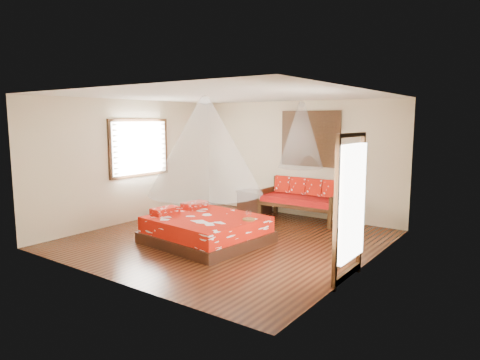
% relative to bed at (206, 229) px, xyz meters
% --- Properties ---
extents(room, '(5.54, 5.54, 2.84)m').
position_rel_bed_xyz_m(room, '(0.22, 0.40, 1.15)').
color(room, black).
rests_on(room, ground).
extents(bed, '(2.24, 2.07, 0.64)m').
position_rel_bed_xyz_m(bed, '(0.00, 0.00, 0.00)').
color(bed, black).
rests_on(bed, floor).
extents(daybed, '(1.92, 0.85, 0.97)m').
position_rel_bed_xyz_m(daybed, '(0.64, 2.79, 0.27)').
color(daybed, black).
rests_on(daybed, floor).
extents(storage_chest, '(0.85, 0.66, 0.54)m').
position_rel_bed_xyz_m(storage_chest, '(-0.77, 2.85, 0.02)').
color(storage_chest, black).
rests_on(storage_chest, floor).
extents(shutter_panel, '(1.52, 0.06, 1.32)m').
position_rel_bed_xyz_m(shutter_panel, '(0.64, 3.11, 1.65)').
color(shutter_panel, black).
rests_on(shutter_panel, wall_back).
extents(window_left, '(0.10, 1.74, 1.34)m').
position_rel_bed_xyz_m(window_left, '(-2.49, 0.60, 1.45)').
color(window_left, black).
rests_on(window_left, wall_left).
extents(glazed_door, '(0.08, 1.02, 2.16)m').
position_rel_bed_xyz_m(glazed_door, '(2.93, -0.20, 0.82)').
color(glazed_door, black).
rests_on(glazed_door, floor).
extents(wine_tray, '(0.23, 0.23, 0.19)m').
position_rel_bed_xyz_m(wine_tray, '(0.84, 0.24, 0.30)').
color(wine_tray, brown).
rests_on(wine_tray, bed).
extents(mosquito_net_main, '(2.18, 2.18, 1.80)m').
position_rel_bed_xyz_m(mosquito_net_main, '(0.02, -0.00, 1.60)').
color(mosquito_net_main, white).
rests_on(mosquito_net_main, ceiling).
extents(mosquito_net_daybed, '(1.03, 1.03, 1.50)m').
position_rel_bed_xyz_m(mosquito_net_daybed, '(0.64, 2.65, 1.75)').
color(mosquito_net_daybed, white).
rests_on(mosquito_net_daybed, ceiling).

